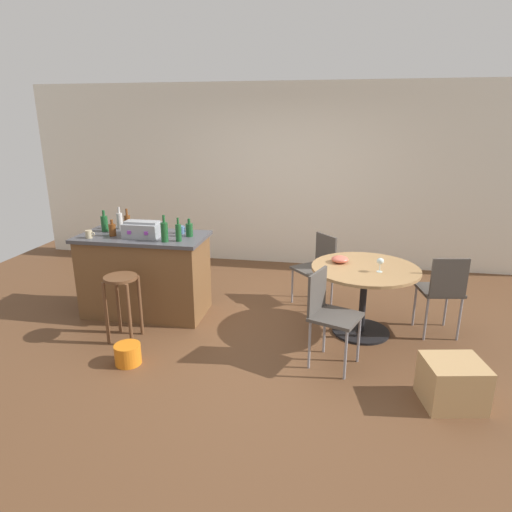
# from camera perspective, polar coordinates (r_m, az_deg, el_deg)

# --- Properties ---
(ground_plane) EXTENTS (8.80, 8.80, 0.00)m
(ground_plane) POSITION_cam_1_polar(r_m,az_deg,el_deg) (4.85, -0.01, -9.31)
(ground_plane) COLOR brown
(back_wall) EXTENTS (8.00, 0.10, 2.70)m
(back_wall) POSITION_cam_1_polar(r_m,az_deg,el_deg) (6.77, 3.75, 10.26)
(back_wall) COLOR silver
(back_wall) RESTS_ON ground_plane
(kitchen_island) EXTENTS (1.42, 0.72, 0.94)m
(kitchen_island) POSITION_cam_1_polar(r_m,az_deg,el_deg) (5.21, -14.15, -2.32)
(kitchen_island) COLOR brown
(kitchen_island) RESTS_ON ground_plane
(wooden_stool) EXTENTS (0.33, 0.33, 0.68)m
(wooden_stool) POSITION_cam_1_polar(r_m,az_deg,el_deg) (4.63, -16.96, -4.73)
(wooden_stool) COLOR brown
(wooden_stool) RESTS_ON ground_plane
(dining_table) EXTENTS (1.09, 1.09, 0.73)m
(dining_table) POSITION_cam_1_polar(r_m,az_deg,el_deg) (4.67, 13.85, -3.37)
(dining_table) COLOR black
(dining_table) RESTS_ON ground_plane
(folding_chair_near) EXTENTS (0.52, 0.52, 0.88)m
(folding_chair_near) POSITION_cam_1_polar(r_m,az_deg,el_deg) (4.03, 9.40, -6.99)
(folding_chair_near) COLOR #47423D
(folding_chair_near) RESTS_ON ground_plane
(folding_chair_far) EXTENTS (0.46, 0.46, 0.88)m
(folding_chair_far) POSITION_cam_1_polar(r_m,az_deg,el_deg) (4.86, 22.99, -3.89)
(folding_chair_far) COLOR #47423D
(folding_chair_far) RESTS_ON ground_plane
(folding_chair_left) EXTENTS (0.56, 0.56, 0.85)m
(folding_chair_left) POSITION_cam_1_polar(r_m,az_deg,el_deg) (5.34, 7.96, -1.08)
(folding_chair_left) COLOR #47423D
(folding_chair_left) RESTS_ON ground_plane
(toolbox) EXTENTS (0.39, 0.25, 0.18)m
(toolbox) POSITION_cam_1_polar(r_m,az_deg,el_deg) (4.97, -14.50, 3.34)
(toolbox) COLOR gray
(toolbox) RESTS_ON kitchen_island
(bottle_0) EXTENTS (0.07, 0.07, 0.28)m
(bottle_0) POSITION_cam_1_polar(r_m,az_deg,el_deg) (5.21, -16.30, 4.07)
(bottle_0) COLOR #603314
(bottle_0) RESTS_ON kitchen_island
(bottle_1) EXTENTS (0.08, 0.08, 0.29)m
(bottle_1) POSITION_cam_1_polar(r_m,az_deg,el_deg) (4.72, -11.78, 3.13)
(bottle_1) COLOR #194C23
(bottle_1) RESTS_ON kitchen_island
(bottle_2) EXTENTS (0.08, 0.08, 0.19)m
(bottle_2) POSITION_cam_1_polar(r_m,az_deg,el_deg) (5.12, -18.11, 3.27)
(bottle_2) COLOR #603314
(bottle_2) RESTS_ON kitchen_island
(bottle_3) EXTENTS (0.08, 0.08, 0.20)m
(bottle_3) POSITION_cam_1_polar(r_m,az_deg,el_deg) (4.90, -8.64, 3.41)
(bottle_3) COLOR #194C23
(bottle_3) RESTS_ON kitchen_island
(bottle_4) EXTENTS (0.07, 0.07, 0.26)m
(bottle_4) POSITION_cam_1_polar(r_m,az_deg,el_deg) (5.44, -17.24, 4.44)
(bottle_4) COLOR #B7B2AD
(bottle_4) RESTS_ON kitchen_island
(bottle_5) EXTENTS (0.06, 0.06, 0.25)m
(bottle_5) POSITION_cam_1_polar(r_m,az_deg,el_deg) (4.72, -10.02, 3.06)
(bottle_5) COLOR #194C23
(bottle_5) RESTS_ON kitchen_island
(bottle_6) EXTENTS (0.08, 0.08, 0.24)m
(bottle_6) POSITION_cam_1_polar(r_m,az_deg,el_deg) (5.36, -19.03, 4.04)
(bottle_6) COLOR #194C23
(bottle_6) RESTS_ON kitchen_island
(cup_0) EXTENTS (0.11, 0.07, 0.08)m
(cup_0) POSITION_cam_1_polar(r_m,az_deg,el_deg) (5.06, -9.62, 3.38)
(cup_0) COLOR #4C7099
(cup_0) RESTS_ON kitchen_island
(cup_1) EXTENTS (0.11, 0.07, 0.09)m
(cup_1) POSITION_cam_1_polar(r_m,az_deg,el_deg) (5.12, -20.81, 2.66)
(cup_1) COLOR tan
(cup_1) RESTS_ON kitchen_island
(wine_glass) EXTENTS (0.07, 0.07, 0.14)m
(wine_glass) POSITION_cam_1_polar(r_m,az_deg,el_deg) (4.48, 15.80, -0.71)
(wine_glass) COLOR silver
(wine_glass) RESTS_ON dining_table
(serving_bowl) EXTENTS (0.18, 0.18, 0.07)m
(serving_bowl) POSITION_cam_1_polar(r_m,az_deg,el_deg) (4.70, 10.82, -0.42)
(serving_bowl) COLOR #DB6651
(serving_bowl) RESTS_ON dining_table
(cardboard_box) EXTENTS (0.51, 0.47, 0.37)m
(cardboard_box) POSITION_cam_1_polar(r_m,az_deg,el_deg) (3.93, 24.10, -14.76)
(cardboard_box) COLOR tan
(cardboard_box) RESTS_ON ground_plane
(plastic_bucket) EXTENTS (0.24, 0.24, 0.19)m
(plastic_bucket) POSITION_cam_1_polar(r_m,az_deg,el_deg) (4.33, -16.26, -12.11)
(plastic_bucket) COLOR orange
(plastic_bucket) RESTS_ON ground_plane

